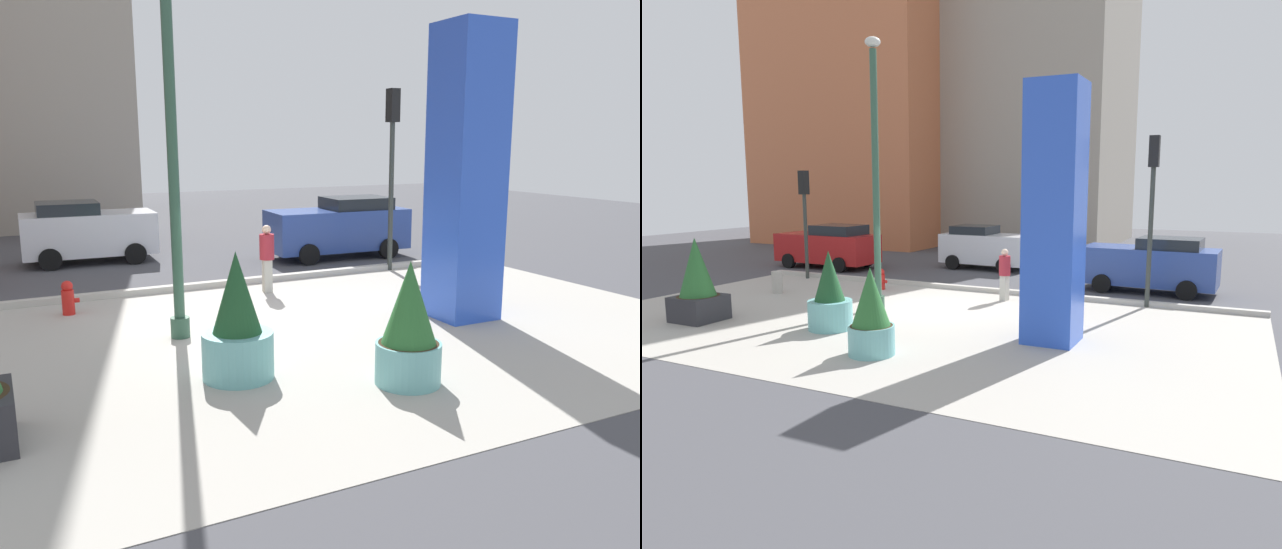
# 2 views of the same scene
# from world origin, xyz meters

# --- Properties ---
(ground_plane) EXTENTS (60.00, 60.00, 0.00)m
(ground_plane) POSITION_xyz_m (0.00, 4.00, 0.00)
(ground_plane) COLOR #47474C
(plaza_pavement) EXTENTS (18.00, 10.00, 0.02)m
(plaza_pavement) POSITION_xyz_m (0.00, -2.00, 0.00)
(plaza_pavement) COLOR #ADA89E
(plaza_pavement) RESTS_ON ground_plane
(curb_strip) EXTENTS (18.00, 0.24, 0.16)m
(curb_strip) POSITION_xyz_m (0.00, 3.12, 0.08)
(curb_strip) COLOR #B7B2A8
(curb_strip) RESTS_ON ground_plane
(lamp_post) EXTENTS (0.44, 0.44, 7.72)m
(lamp_post) POSITION_xyz_m (-1.46, -0.76, 3.77)
(lamp_post) COLOR #335642
(lamp_post) RESTS_ON ground_plane
(art_pillar_blue) EXTENTS (1.21, 1.21, 5.95)m
(art_pillar_blue) POSITION_xyz_m (4.24, -1.97, 2.98)
(art_pillar_blue) COLOR blue
(art_pillar_blue) RESTS_ON ground_plane
(potted_plant_near_right) EXTENTS (1.01, 1.01, 1.93)m
(potted_plant_near_right) POSITION_xyz_m (1.03, -4.72, 0.88)
(potted_plant_near_right) COLOR #6BB2B2
(potted_plant_near_right) RESTS_ON ground_plane
(potted_plant_mid_plaza) EXTENTS (1.16, 1.16, 2.28)m
(potted_plant_mid_plaza) POSITION_xyz_m (-5.01, -4.12, 1.02)
(potted_plant_mid_plaza) COLOR #2D2D33
(potted_plant_mid_plaza) RESTS_ON ground_plane
(potted_plant_by_pillar) EXTENTS (1.13, 1.13, 2.04)m
(potted_plant_by_pillar) POSITION_xyz_m (-1.21, -3.30, 0.83)
(potted_plant_by_pillar) COLOR #6BB2B2
(potted_plant_by_pillar) RESTS_ON ground_plane
(fire_hydrant) EXTENTS (0.36, 0.26, 0.75)m
(fire_hydrant) POSITION_xyz_m (-3.16, 1.95, 0.37)
(fire_hydrant) COLOR red
(fire_hydrant) RESTS_ON ground_plane
(concrete_bollard) EXTENTS (0.36, 0.36, 0.75)m
(concrete_bollard) POSITION_xyz_m (-6.00, -0.12, 0.38)
(concrete_bollard) COLOR #B2ADA3
(concrete_bollard) RESTS_ON ground_plane
(traffic_light_far_side) EXTENTS (0.28, 0.42, 5.07)m
(traffic_light_far_side) POSITION_xyz_m (5.68, 3.03, 3.38)
(traffic_light_far_side) COLOR #333833
(traffic_light_far_side) RESTS_ON ground_plane
(traffic_light_corner) EXTENTS (0.28, 0.42, 4.18)m
(traffic_light_corner) POSITION_xyz_m (-7.13, 2.72, 2.85)
(traffic_light_corner) COLOR #333833
(traffic_light_corner) RESTS_ON ground_plane
(car_curb_east) EXTENTS (3.92, 2.11, 1.87)m
(car_curb_east) POSITION_xyz_m (-1.90, 8.22, 0.95)
(car_curb_east) COLOR silver
(car_curb_east) RESTS_ON ground_plane
(car_curb_west) EXTENTS (4.49, 2.17, 1.90)m
(car_curb_west) POSITION_xyz_m (5.41, 5.58, 0.97)
(car_curb_west) COLOR #2D4793
(car_curb_west) RESTS_ON ground_plane
(car_passing_lane) EXTENTS (4.63, 2.16, 1.91)m
(car_passing_lane) POSITION_xyz_m (-8.27, 5.48, 0.96)
(car_passing_lane) COLOR red
(car_passing_lane) RESTS_ON ground_plane
(pedestrian_by_curb) EXTENTS (0.41, 0.41, 1.67)m
(pedestrian_by_curb) POSITION_xyz_m (1.46, 2.00, 0.93)
(pedestrian_by_curb) COLOR #B2AD9E
(pedestrian_by_curb) RESTS_ON ground_plane
(highrise_across_street) EXTENTS (10.83, 10.73, 25.15)m
(highrise_across_street) POSITION_xyz_m (-4.11, 20.81, 12.57)
(highrise_across_street) COLOR #9E9384
(highrise_across_street) RESTS_ON ground_plane
(office_block_flanking) EXTENTS (11.67, 12.43, 20.14)m
(office_block_flanking) POSITION_xyz_m (-13.78, 18.14, 10.07)
(office_block_flanking) COLOR #C66B42
(office_block_flanking) RESTS_ON ground_plane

